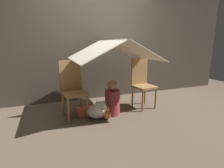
% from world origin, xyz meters
% --- Properties ---
extents(ground_plane, '(8.80, 8.80, 0.00)m').
position_xyz_m(ground_plane, '(0.00, 0.00, 0.00)').
color(ground_plane, brown).
extents(wall_back, '(7.00, 0.05, 2.50)m').
position_xyz_m(wall_back, '(0.00, 1.10, 1.25)').
color(wall_back, '#4C4238').
rests_on(wall_back, ground_plane).
extents(chair_left, '(0.43, 0.43, 0.96)m').
position_xyz_m(chair_left, '(-0.68, 0.21, 0.51)').
color(chair_left, olive).
rests_on(chair_left, ground_plane).
extents(chair_right, '(0.43, 0.43, 0.96)m').
position_xyz_m(chair_right, '(0.66, 0.21, 0.51)').
color(chair_right, olive).
rests_on(chair_right, ground_plane).
extents(sheet_canopy, '(1.35, 1.34, 0.35)m').
position_xyz_m(sheet_canopy, '(0.00, 0.13, 1.14)').
color(sheet_canopy, silver).
extents(person_front, '(0.26, 0.26, 0.63)m').
position_xyz_m(person_front, '(-0.03, 0.02, 0.28)').
color(person_front, maroon).
rests_on(person_front, ground_plane).
extents(dog, '(0.36, 0.39, 0.37)m').
position_xyz_m(dog, '(-0.32, -0.09, 0.16)').
color(dog, silver).
rests_on(dog, ground_plane).
extents(floor_cushion, '(0.39, 0.31, 0.10)m').
position_xyz_m(floor_cushion, '(-0.43, 0.21, 0.05)').
color(floor_cushion, '#CC664C').
rests_on(floor_cushion, ground_plane).
extents(plush_toy, '(0.14, 0.14, 0.22)m').
position_xyz_m(plush_toy, '(-0.19, -0.13, 0.09)').
color(plush_toy, '#D88C3F').
rests_on(plush_toy, ground_plane).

